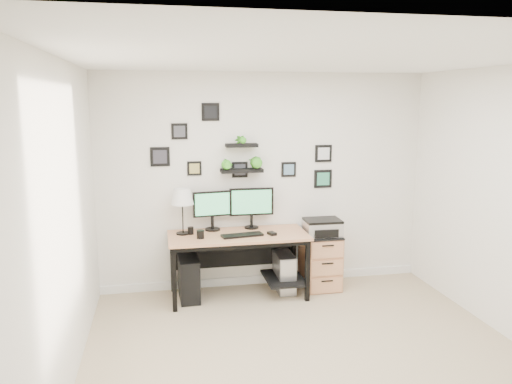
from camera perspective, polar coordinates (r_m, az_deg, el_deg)
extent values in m
plane|color=tan|center=(4.66, 6.43, -18.80)|extent=(4.00, 4.00, 0.00)
plane|color=white|center=(4.08, 7.20, 14.99)|extent=(4.00, 4.00, 0.00)
plane|color=white|center=(6.08, 1.01, 1.26)|extent=(4.00, 0.00, 4.00)
plane|color=white|center=(2.45, 21.67, -13.67)|extent=(4.00, 0.00, 4.00)
plane|color=white|center=(4.05, -21.31, -4.15)|extent=(0.00, 4.00, 4.00)
cube|color=white|center=(6.38, 1.00, -9.90)|extent=(4.00, 0.03, 0.10)
cube|color=tan|center=(5.77, -2.06, -4.99)|extent=(1.60, 0.70, 0.03)
cube|color=black|center=(5.78, -2.06, -5.37)|extent=(1.54, 0.64, 0.05)
cube|color=black|center=(6.16, -2.53, -6.65)|extent=(1.44, 0.02, 0.41)
cube|color=black|center=(6.05, 3.20, -9.79)|extent=(0.45, 0.63, 0.03)
cube|color=black|center=(5.54, -9.33, -9.88)|extent=(0.05, 0.05, 0.72)
cube|color=black|center=(6.10, -9.53, -7.94)|extent=(0.05, 0.05, 0.72)
cube|color=black|center=(5.77, 5.92, -8.95)|extent=(0.05, 0.05, 0.72)
cube|color=black|center=(6.31, 4.31, -7.19)|extent=(0.05, 0.05, 0.72)
cylinder|color=black|center=(5.96, -4.99, -4.27)|extent=(0.20, 0.20, 0.02)
cylinder|color=black|center=(5.94, -5.00, -3.52)|extent=(0.04, 0.04, 0.16)
cube|color=black|center=(5.89, -5.03, -1.36)|extent=(0.46, 0.09, 0.30)
cube|color=#4CB272|center=(5.87, -4.98, -1.40)|extent=(0.41, 0.06, 0.26)
cylinder|color=black|center=(6.03, -0.52, -4.06)|extent=(0.17, 0.17, 0.02)
cylinder|color=black|center=(6.01, -0.52, -3.36)|extent=(0.03, 0.03, 0.15)
cube|color=black|center=(5.96, -0.52, -1.11)|extent=(0.53, 0.04, 0.33)
cube|color=#4CB272|center=(5.94, -0.49, -1.15)|extent=(0.48, 0.02, 0.29)
cube|color=black|center=(5.68, -1.59, -4.96)|extent=(0.49, 0.21, 0.02)
cube|color=black|center=(5.74, 1.82, -4.76)|extent=(0.10, 0.13, 0.03)
cylinder|color=black|center=(5.84, -8.32, -4.69)|extent=(0.16, 0.16, 0.02)
cylinder|color=black|center=(5.78, -8.39, -2.37)|extent=(0.01, 0.01, 0.48)
cone|color=white|center=(5.74, -8.44, -0.52)|extent=(0.26, 0.26, 0.18)
cylinder|color=black|center=(5.62, -6.37, -4.83)|extent=(0.08, 0.08, 0.09)
cylinder|color=black|center=(5.80, -7.48, -4.40)|extent=(0.07, 0.07, 0.09)
cube|color=black|center=(5.90, -7.70, -9.71)|extent=(0.24, 0.50, 0.49)
cube|color=gray|center=(6.11, 3.24, -9.10)|extent=(0.22, 0.46, 0.46)
cube|color=silver|center=(5.90, 3.74, -9.83)|extent=(0.18, 0.02, 0.43)
cube|color=tan|center=(6.22, 7.34, -7.86)|extent=(0.42, 0.50, 0.65)
cube|color=black|center=(6.13, 7.42, -4.88)|extent=(0.43, 0.51, 0.02)
cube|color=tan|center=(6.07, 8.08, -10.54)|extent=(0.39, 0.02, 0.18)
cylinder|color=black|center=(6.03, 8.13, -10.05)|extent=(0.14, 0.02, 0.02)
cube|color=tan|center=(5.99, 8.13, -8.61)|extent=(0.39, 0.02, 0.18)
cylinder|color=black|center=(5.96, 8.19, -8.10)|extent=(0.14, 0.02, 0.02)
cube|color=tan|center=(5.93, 8.18, -6.63)|extent=(0.39, 0.02, 0.18)
cylinder|color=black|center=(5.90, 8.24, -6.10)|extent=(0.14, 0.02, 0.02)
cube|color=silver|center=(6.07, 7.60, -4.12)|extent=(0.43, 0.34, 0.16)
cube|color=black|center=(6.04, 7.62, -3.24)|extent=(0.43, 0.34, 0.03)
cube|color=black|center=(5.91, 8.09, -4.76)|extent=(0.29, 0.03, 0.10)
cube|color=black|center=(5.91, -1.65, 2.47)|extent=(0.50, 0.18, 0.04)
cube|color=black|center=(5.87, -1.65, 5.36)|extent=(0.38, 0.15, 0.04)
imported|color=green|center=(5.87, -3.30, 3.92)|extent=(0.15, 0.12, 0.27)
imported|color=green|center=(5.92, -0.03, 4.00)|extent=(0.15, 0.15, 0.27)
imported|color=green|center=(5.86, -1.66, 6.79)|extent=(0.13, 0.09, 0.25)
cube|color=black|center=(6.22, 7.71, 4.38)|extent=(0.21, 0.02, 0.21)
cube|color=silver|center=(6.21, 7.75, 4.37)|extent=(0.15, 0.00, 0.15)
cube|color=black|center=(5.89, -10.92, 3.98)|extent=(0.22, 0.02, 0.22)
cube|color=#302F38|center=(5.88, -10.92, 3.97)|extent=(0.16, 0.00, 0.16)
cube|color=black|center=(5.87, -8.74, 6.87)|extent=(0.18, 0.02, 0.18)
cube|color=#3E3E45|center=(5.86, -8.74, 6.86)|extent=(0.13, 0.00, 0.13)
cube|color=black|center=(6.11, 3.75, 2.59)|extent=(0.18, 0.02, 0.18)
cube|color=slate|center=(6.10, 3.78, 2.58)|extent=(0.13, 0.00, 0.13)
cube|color=black|center=(5.92, -7.06, 2.69)|extent=(0.17, 0.02, 0.17)
cube|color=#A5974C|center=(5.91, -7.05, 2.68)|extent=(0.12, 0.00, 0.12)
cube|color=black|center=(5.99, -1.87, 2.57)|extent=(0.19, 0.02, 0.19)
cube|color=#37383E|center=(5.98, -1.85, 2.56)|extent=(0.13, 0.00, 0.13)
cube|color=black|center=(6.26, 7.66, 1.51)|extent=(0.23, 0.02, 0.23)
cube|color=#348F69|center=(6.25, 7.69, 1.49)|extent=(0.16, 0.00, 0.16)
cube|color=black|center=(5.89, -5.22, 9.10)|extent=(0.21, 0.02, 0.21)
cube|color=black|center=(5.88, -5.21, 9.09)|extent=(0.14, 0.00, 0.14)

